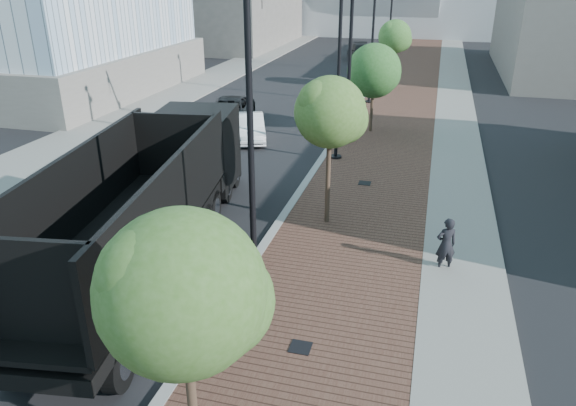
% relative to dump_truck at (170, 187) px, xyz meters
% --- Properties ---
extents(sidewalk, '(7.00, 140.00, 0.12)m').
position_rel_dump_truck_xyz_m(sidewalk, '(6.87, 26.92, -1.59)').
color(sidewalk, '#4C2D23').
rests_on(sidewalk, ground).
extents(concrete_strip, '(2.40, 140.00, 0.13)m').
position_rel_dump_truck_xyz_m(concrete_strip, '(9.57, 26.92, -1.58)').
color(concrete_strip, slate).
rests_on(concrete_strip, ground).
extents(curb, '(0.30, 140.00, 0.14)m').
position_rel_dump_truck_xyz_m(curb, '(3.37, 26.92, -1.58)').
color(curb, gray).
rests_on(curb, ground).
extents(west_sidewalk, '(4.00, 140.00, 0.12)m').
position_rel_dump_truck_xyz_m(west_sidewalk, '(-9.63, 26.92, -1.59)').
color(west_sidewalk, slate).
rests_on(west_sidewalk, ground).
extents(dump_truck, '(4.93, 14.26, 3.91)m').
position_rel_dump_truck_xyz_m(dump_truck, '(0.00, 0.00, 0.00)').
color(dump_truck, black).
rests_on(dump_truck, ground).
extents(white_sedan, '(2.80, 4.26, 1.33)m').
position_rel_dump_truck_xyz_m(white_sedan, '(-1.00, 11.01, -0.98)').
color(white_sedan, white).
rests_on(white_sedan, ground).
extents(dark_car_mid, '(3.23, 5.46, 1.42)m').
position_rel_dump_truck_xyz_m(dark_car_mid, '(-3.25, 13.92, -0.94)').
color(dark_car_mid, black).
rests_on(dark_car_mid, ground).
extents(dark_car_far, '(3.86, 5.87, 1.58)m').
position_rel_dump_truck_xyz_m(dark_car_far, '(0.86, 39.15, -0.86)').
color(dark_car_far, black).
rests_on(dark_car_far, ground).
extents(pedestrian, '(0.73, 0.62, 1.71)m').
position_rel_dump_truck_xyz_m(pedestrian, '(8.98, -0.28, -0.79)').
color(pedestrian, black).
rests_on(pedestrian, ground).
extents(streetlight_1, '(1.44, 0.56, 9.21)m').
position_rel_dump_truck_xyz_m(streetlight_1, '(3.86, -3.08, 2.69)').
color(streetlight_1, black).
rests_on(streetlight_1, ground).
extents(streetlight_2, '(1.72, 0.56, 9.28)m').
position_rel_dump_truck_xyz_m(streetlight_2, '(3.97, 8.92, 3.17)').
color(streetlight_2, black).
rests_on(streetlight_2, ground).
extents(streetlight_3, '(1.44, 0.56, 9.21)m').
position_rel_dump_truck_xyz_m(streetlight_3, '(3.86, 20.92, 2.69)').
color(streetlight_3, black).
rests_on(streetlight_3, ground).
extents(streetlight_4, '(1.72, 0.56, 9.28)m').
position_rel_dump_truck_xyz_m(streetlight_4, '(3.97, 32.92, 3.17)').
color(streetlight_4, black).
rests_on(streetlight_4, ground).
extents(traffic_mast, '(5.09, 0.20, 8.00)m').
position_rel_dump_truck_xyz_m(traffic_mast, '(3.07, 11.92, 3.34)').
color(traffic_mast, black).
rests_on(traffic_mast, ground).
extents(tree_0, '(2.54, 2.52, 5.28)m').
position_rel_dump_truck_xyz_m(tree_0, '(5.01, -9.05, 2.35)').
color(tree_0, '#382619').
rests_on(tree_0, ground).
extents(tree_1, '(2.41, 2.36, 5.21)m').
position_rel_dump_truck_xyz_m(tree_1, '(5.01, 1.95, 2.37)').
color(tree_1, '#382619').
rests_on(tree_1, ground).
extents(tree_2, '(2.85, 2.85, 4.80)m').
position_rel_dump_truck_xyz_m(tree_2, '(5.01, 13.95, 1.72)').
color(tree_2, '#382619').
rests_on(tree_2, ground).
extents(tree_3, '(2.42, 2.37, 5.04)m').
position_rel_dump_truck_xyz_m(tree_3, '(5.01, 25.95, 2.19)').
color(tree_3, '#382619').
rests_on(tree_3, ground).
extents(tower_podium, '(19.00, 19.00, 3.00)m').
position_rel_dump_truck_xyz_m(tower_podium, '(-20.63, 18.92, -0.15)').
color(tower_podium, slate).
rests_on(tower_podium, ground).
extents(commercial_block_nw, '(14.00, 20.00, 10.00)m').
position_rel_dump_truck_xyz_m(commercial_block_nw, '(-16.63, 46.92, 3.35)').
color(commercial_block_nw, '#635E59').
rests_on(commercial_block_nw, ground).
extents(utility_cover_1, '(0.50, 0.50, 0.02)m').
position_rel_dump_truck_xyz_m(utility_cover_1, '(5.77, -5.08, -1.52)').
color(utility_cover_1, black).
rests_on(utility_cover_1, sidewalk).
extents(utility_cover_2, '(0.50, 0.50, 0.02)m').
position_rel_dump_truck_xyz_m(utility_cover_2, '(5.77, 5.92, -1.52)').
color(utility_cover_2, black).
rests_on(utility_cover_2, sidewalk).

